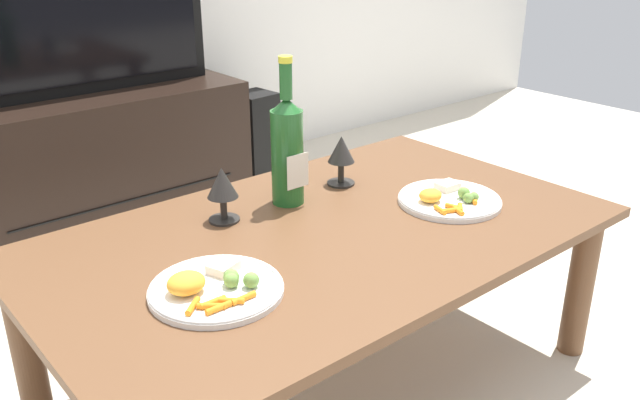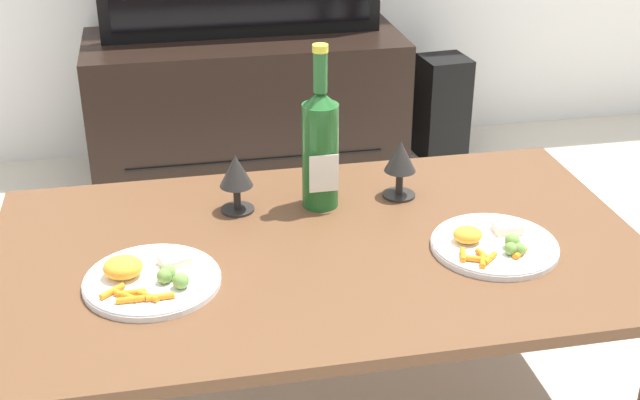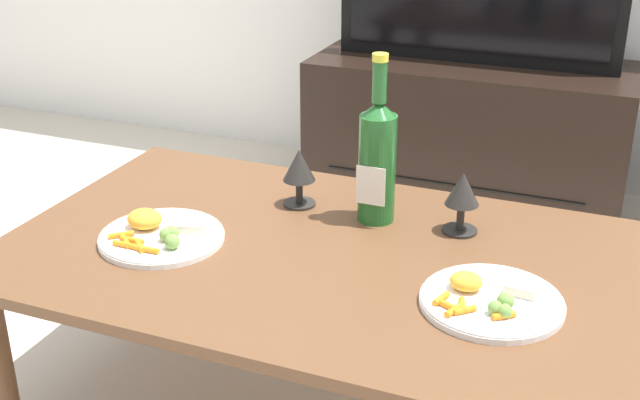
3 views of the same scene
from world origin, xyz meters
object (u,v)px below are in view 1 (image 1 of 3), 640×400
dining_table (325,253)px  tv_screen (84,20)px  goblet_left (222,186)px  goblet_right (341,153)px  dinner_plate_right (449,199)px  tv_stand (102,157)px  dinner_plate_left (214,287)px  floor_speaker (256,135)px  wine_bottle (287,147)px

dining_table → tv_screen: (0.00, 1.34, 0.41)m
goblet_left → dining_table: bearing=-52.0°
goblet_left → goblet_right: size_ratio=0.99×
tv_screen → dinner_plate_right: (0.34, -1.43, -0.33)m
dining_table → goblet_left: 0.29m
tv_stand → dinner_plate_right: size_ratio=4.12×
tv_stand → dinner_plate_left: (-0.36, -1.43, 0.19)m
tv_stand → dinner_plate_left: bearing=-104.2°
floor_speaker → wine_bottle: size_ratio=1.04×
dining_table → floor_speaker: bearing=61.4°
floor_speaker → dinner_plate_left: bearing=-132.6°
floor_speaker → goblet_right: size_ratio=2.84×
wine_bottle → goblet_left: wine_bottle is taller
tv_screen → goblet_left: tv_screen is taller
goblet_left → goblet_right: (0.38, 0.00, 0.00)m
floor_speaker → dinner_plate_right: 1.52m
dining_table → goblet_right: (0.23, 0.20, 0.15)m
dining_table → wine_bottle: (0.04, 0.19, 0.21)m
floor_speaker → dinner_plate_right: size_ratio=1.48×
wine_bottle → goblet_right: bearing=2.4°
dinner_plate_right → wine_bottle: bearing=138.9°
dining_table → tv_screen: tv_screen is taller
dining_table → dinner_plate_right: 0.37m
dining_table → dinner_plate_right: size_ratio=5.16×
floor_speaker → tv_screen: bearing=176.3°
tv_screen → dining_table: bearing=-90.2°
tv_screen → wine_bottle: 1.17m
tv_stand → dinner_plate_left: 1.49m
wine_bottle → dinner_plate_left: bearing=-145.2°
dining_table → tv_screen: size_ratio=1.43×
tv_screen → goblet_right: bearing=-79.1°
dining_table → wine_bottle: size_ratio=3.62×
dining_table → tv_stand: (0.00, 1.35, -0.12)m
wine_bottle → goblet_right: (0.19, 0.01, -0.06)m
goblet_left → dinner_plate_left: size_ratio=0.51×
dinner_plate_left → wine_bottle: bearing=34.8°
wine_bottle → dinner_plate_right: (0.31, -0.27, -0.14)m
goblet_left → dinner_plate_right: size_ratio=0.52×
wine_bottle → dinner_plate_left: wine_bottle is taller
dinner_plate_right → dining_table: bearing=166.4°
floor_speaker → goblet_left: bearing=-133.0°
tv_stand → goblet_left: size_ratio=7.99×
dining_table → dinner_plate_right: dinner_plate_right is taller
wine_bottle → tv_screen: bearing=91.5°
dining_table → dinner_plate_right: (0.35, -0.08, 0.07)m
dining_table → floor_speaker: size_ratio=3.48×
dining_table → goblet_left: bearing=128.0°
floor_speaker → goblet_right: 1.32m
dining_table → goblet_left: (-0.15, 0.20, 0.15)m
goblet_right → floor_speaker: bearing=66.1°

